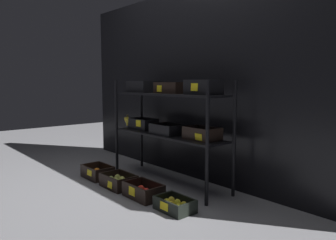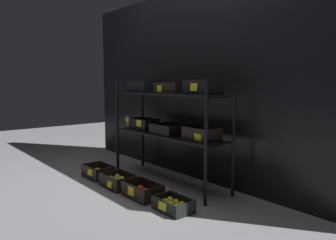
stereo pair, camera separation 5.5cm
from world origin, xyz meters
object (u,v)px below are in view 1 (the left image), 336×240
at_px(crate_ground_pear, 119,182).
at_px(crate_ground_apple_red, 143,192).
at_px(display_rack, 168,112).
at_px(crate_ground_orange, 98,173).
at_px(crate_ground_lemon, 175,205).

height_order(crate_ground_pear, crate_ground_apple_red, crate_ground_apple_red).
relative_size(display_rack, crate_ground_apple_red, 4.28).
height_order(display_rack, crate_ground_pear, display_rack).
bearing_deg(crate_ground_apple_red, display_rack, 115.45).
relative_size(crate_ground_orange, crate_ground_lemon, 1.10).
bearing_deg(crate_ground_pear, crate_ground_lemon, 1.74).
distance_m(crate_ground_orange, crate_ground_apple_red, 0.82).
distance_m(crate_ground_orange, crate_ground_lemon, 1.23).
height_order(crate_ground_pear, crate_ground_lemon, crate_ground_pear).
xyz_separation_m(display_rack, crate_ground_pear, (-0.17, -0.50, -0.68)).
height_order(display_rack, crate_ground_orange, display_rack).
distance_m(crate_ground_apple_red, crate_ground_lemon, 0.41).
height_order(crate_ground_orange, crate_ground_apple_red, crate_ground_orange).
relative_size(display_rack, crate_ground_lemon, 4.90).
distance_m(crate_ground_pear, crate_ground_lemon, 0.81).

